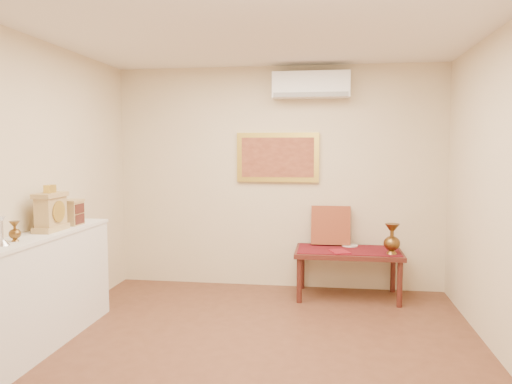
% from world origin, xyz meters
% --- Properties ---
extents(floor, '(4.50, 4.50, 0.00)m').
position_xyz_m(floor, '(0.00, 0.00, 0.00)').
color(floor, brown).
rests_on(floor, ground).
extents(ceiling, '(4.50, 4.50, 0.00)m').
position_xyz_m(ceiling, '(0.00, 0.00, 2.70)').
color(ceiling, white).
rests_on(ceiling, ground).
extents(wall_back, '(4.00, 0.02, 2.70)m').
position_xyz_m(wall_back, '(0.00, 2.25, 1.35)').
color(wall_back, beige).
rests_on(wall_back, ground).
extents(wall_front, '(4.00, 0.02, 2.70)m').
position_xyz_m(wall_front, '(0.00, -2.25, 1.35)').
color(wall_front, beige).
rests_on(wall_front, ground).
extents(wall_left, '(0.02, 4.50, 2.70)m').
position_xyz_m(wall_left, '(-2.00, 0.00, 1.35)').
color(wall_left, beige).
rests_on(wall_left, ground).
extents(candlestick, '(0.11, 0.11, 0.22)m').
position_xyz_m(candlestick, '(-1.81, -0.45, 1.09)').
color(candlestick, silver).
rests_on(candlestick, display_ledge).
extents(brass_urn_small, '(0.09, 0.09, 0.21)m').
position_xyz_m(brass_urn_small, '(-1.82, -0.28, 1.08)').
color(brass_urn_small, brown).
rests_on(brass_urn_small, display_ledge).
extents(table_cloth, '(1.14, 0.59, 0.01)m').
position_xyz_m(table_cloth, '(0.85, 1.88, 0.55)').
color(table_cloth, maroon).
rests_on(table_cloth, low_table).
extents(brass_urn_tall, '(0.18, 0.18, 0.41)m').
position_xyz_m(brass_urn_tall, '(1.31, 1.71, 0.76)').
color(brass_urn_tall, brown).
rests_on(brass_urn_tall, table_cloth).
extents(plate, '(0.19, 0.19, 0.01)m').
position_xyz_m(plate, '(0.87, 2.09, 0.56)').
color(plate, white).
rests_on(plate, table_cloth).
extents(menu, '(0.26, 0.30, 0.01)m').
position_xyz_m(menu, '(0.75, 1.72, 0.56)').
color(menu, maroon).
rests_on(menu, table_cloth).
extents(cushion, '(0.46, 0.19, 0.47)m').
position_xyz_m(cushion, '(0.65, 2.14, 0.79)').
color(cushion, maroon).
rests_on(cushion, table_cloth).
extents(display_ledge, '(0.37, 2.02, 0.98)m').
position_xyz_m(display_ledge, '(-1.82, 0.00, 0.49)').
color(display_ledge, white).
rests_on(display_ledge, floor).
extents(mantel_clock, '(0.17, 0.36, 0.41)m').
position_xyz_m(mantel_clock, '(-1.81, 0.22, 1.15)').
color(mantel_clock, tan).
rests_on(mantel_clock, display_ledge).
extents(wooden_chest, '(0.16, 0.21, 0.24)m').
position_xyz_m(wooden_chest, '(-1.80, 0.57, 1.10)').
color(wooden_chest, tan).
rests_on(wooden_chest, display_ledge).
extents(low_table, '(1.20, 0.70, 0.55)m').
position_xyz_m(low_table, '(0.85, 1.88, 0.48)').
color(low_table, '#4D1D17').
rests_on(low_table, floor).
extents(painting, '(1.00, 0.06, 0.60)m').
position_xyz_m(painting, '(0.00, 2.22, 1.60)').
color(painting, gold).
rests_on(painting, wall_back).
extents(ac_unit, '(0.90, 0.25, 0.30)m').
position_xyz_m(ac_unit, '(0.40, 2.12, 2.45)').
color(ac_unit, white).
rests_on(ac_unit, wall_back).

